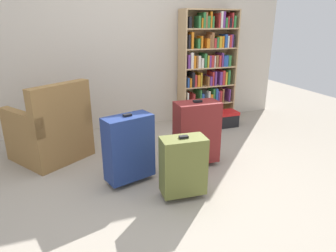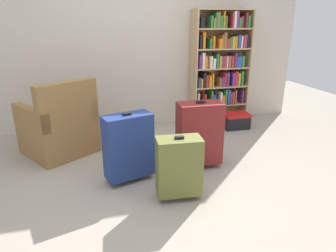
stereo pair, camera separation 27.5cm
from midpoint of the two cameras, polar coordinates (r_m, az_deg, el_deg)
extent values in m
plane|color=#9E9384|center=(2.92, 2.98, -12.01)|extent=(8.89, 8.89, 0.00)
cube|color=beige|center=(4.46, -4.69, 16.55)|extent=(5.08, 0.10, 2.60)
cube|color=tan|center=(4.52, 6.65, 10.61)|extent=(0.02, 0.30, 1.67)
cube|color=tan|center=(4.88, 16.10, 10.64)|extent=(0.02, 0.30, 1.67)
cube|color=tan|center=(4.81, 10.83, 10.93)|extent=(0.86, 0.02, 1.67)
cube|color=tan|center=(4.87, 10.91, 1.02)|extent=(0.82, 0.28, 0.02)
cube|color=tan|center=(4.79, 11.12, 4.18)|extent=(0.82, 0.28, 0.02)
cube|color=tan|center=(4.73, 11.34, 7.44)|extent=(0.82, 0.28, 0.02)
cube|color=tan|center=(4.68, 11.56, 10.78)|extent=(0.82, 0.28, 0.02)
cube|color=tan|center=(4.65, 11.80, 14.18)|extent=(0.82, 0.28, 0.02)
cube|color=tan|center=(4.63, 12.05, 17.61)|extent=(0.82, 0.28, 0.02)
cube|color=tan|center=(4.63, 12.29, 20.81)|extent=(0.82, 0.28, 0.02)
cube|color=silver|center=(4.60, 7.12, 5.19)|extent=(0.02, 0.24, 0.20)
cube|color=#B22D2D|center=(4.64, 8.34, 5.09)|extent=(0.03, 0.23, 0.18)
cube|color=#2D7238|center=(4.68, 9.55, 5.48)|extent=(0.02, 0.25, 0.22)
cube|color=#264C99|center=(4.68, 10.09, 5.06)|extent=(0.04, 0.20, 0.16)
cube|color=silver|center=(4.74, 11.21, 5.34)|extent=(0.03, 0.23, 0.20)
cube|color=orange|center=(4.77, 11.60, 5.08)|extent=(0.04, 0.24, 0.14)
cube|color=#2D7238|center=(4.76, 12.15, 5.55)|extent=(0.03, 0.21, 0.23)
cube|color=#264C99|center=(4.79, 12.66, 5.56)|extent=(0.04, 0.22, 0.22)
cube|color=#66337F|center=(4.81, 13.02, 5.37)|extent=(0.02, 0.23, 0.19)
cube|color=#B22D2D|center=(4.81, 13.47, 5.36)|extent=(0.03, 0.20, 0.19)
cube|color=brown|center=(4.83, 13.91, 5.51)|extent=(0.02, 0.19, 0.21)
cube|color=#66337F|center=(4.90, 14.98, 5.56)|extent=(0.02, 0.24, 0.20)
cube|color=#264C99|center=(4.53, 7.37, 8.21)|extent=(0.03, 0.20, 0.14)
cube|color=orange|center=(4.54, 7.83, 8.17)|extent=(0.03, 0.20, 0.14)
cube|color=black|center=(4.55, 8.34, 8.70)|extent=(0.04, 0.20, 0.22)
cube|color=#B22D2D|center=(4.59, 8.72, 8.49)|extent=(0.03, 0.23, 0.18)
cube|color=orange|center=(4.58, 9.43, 8.42)|extent=(0.04, 0.18, 0.17)
cube|color=gold|center=(4.62, 9.75, 8.69)|extent=(0.02, 0.24, 0.20)
cube|color=brown|center=(4.65, 11.30, 8.24)|extent=(0.03, 0.17, 0.14)
cube|color=#66337F|center=(4.70, 11.56, 8.36)|extent=(0.04, 0.25, 0.14)
cube|color=#B22D2D|center=(4.69, 12.11, 8.71)|extent=(0.02, 0.21, 0.21)
cube|color=#66337F|center=(4.73, 12.43, 8.79)|extent=(0.03, 0.25, 0.21)
cube|color=#66337F|center=(4.73, 13.64, 8.65)|extent=(0.04, 0.17, 0.20)
cube|color=#B22D2D|center=(4.79, 13.93, 8.87)|extent=(0.04, 0.25, 0.22)
cube|color=gold|center=(4.79, 14.55, 8.66)|extent=(0.03, 0.20, 0.19)
cube|color=#2D7238|center=(4.81, 15.07, 8.82)|extent=(0.04, 0.20, 0.22)
cube|color=#66337F|center=(4.47, 7.62, 12.01)|extent=(0.03, 0.18, 0.19)
cube|color=silver|center=(4.52, 8.05, 12.26)|extent=(0.04, 0.25, 0.23)
cube|color=orange|center=(4.51, 8.70, 11.91)|extent=(0.04, 0.19, 0.18)
cube|color=brown|center=(4.55, 9.06, 11.94)|extent=(0.02, 0.24, 0.18)
cube|color=silver|center=(4.55, 9.57, 11.91)|extent=(0.04, 0.20, 0.18)
cube|color=silver|center=(4.56, 10.17, 11.67)|extent=(0.04, 0.19, 0.14)
cube|color=#2D7238|center=(4.59, 10.71, 12.10)|extent=(0.03, 0.22, 0.20)
cube|color=gold|center=(4.59, 11.30, 11.87)|extent=(0.03, 0.17, 0.17)
cube|color=#66337F|center=(4.61, 11.66, 11.85)|extent=(0.03, 0.18, 0.17)
cube|color=#B22D2D|center=(4.64, 12.05, 11.88)|extent=(0.04, 0.20, 0.17)
cube|color=silver|center=(4.65, 12.48, 11.84)|extent=(0.02, 0.19, 0.17)
cube|color=brown|center=(4.67, 12.93, 11.85)|extent=(0.03, 0.19, 0.17)
cube|color=#B22D2D|center=(4.71, 13.34, 11.87)|extent=(0.04, 0.24, 0.17)
cube|color=#66337F|center=(4.73, 13.81, 12.07)|extent=(0.02, 0.24, 0.20)
cube|color=#264C99|center=(4.74, 14.22, 11.79)|extent=(0.03, 0.22, 0.16)
cube|color=#264C99|center=(4.76, 14.58, 11.83)|extent=(0.04, 0.24, 0.16)
cube|color=#2D7238|center=(4.76, 15.33, 11.75)|extent=(0.04, 0.17, 0.16)
cube|color=black|center=(4.48, 7.62, 15.60)|extent=(0.03, 0.25, 0.19)
cube|color=orange|center=(4.49, 8.23, 15.79)|extent=(0.03, 0.23, 0.23)
cube|color=#2D7238|center=(4.53, 9.47, 15.19)|extent=(0.03, 0.23, 0.14)
cube|color=orange|center=(4.52, 10.16, 15.37)|extent=(0.03, 0.17, 0.17)
cube|color=orange|center=(4.57, 11.33, 15.11)|extent=(0.04, 0.18, 0.14)
cube|color=brown|center=(4.58, 11.76, 15.40)|extent=(0.02, 0.19, 0.18)
cube|color=brown|center=(4.60, 12.17, 15.60)|extent=(0.04, 0.20, 0.22)
cube|color=#B22D2D|center=(4.64, 12.50, 15.09)|extent=(0.03, 0.24, 0.14)
cube|color=#2D7238|center=(4.65, 13.05, 15.15)|extent=(0.03, 0.22, 0.15)
cube|color=gold|center=(4.67, 13.58, 15.20)|extent=(0.04, 0.21, 0.16)
cube|color=orange|center=(4.67, 14.16, 15.17)|extent=(0.03, 0.17, 0.16)
cube|color=#264C99|center=(4.70, 14.65, 15.30)|extent=(0.04, 0.20, 0.19)
cube|color=silver|center=(4.73, 14.97, 15.18)|extent=(0.02, 0.23, 0.17)
cube|color=#B22D2D|center=(4.74, 15.46, 15.22)|extent=(0.03, 0.21, 0.18)
cube|color=#66337F|center=(4.78, 15.65, 15.27)|extent=(0.02, 0.25, 0.19)
cube|color=black|center=(4.78, 16.06, 15.18)|extent=(0.02, 0.22, 0.18)
cube|color=black|center=(4.45, 7.94, 18.89)|extent=(0.04, 0.20, 0.15)
cube|color=#2D7238|center=(4.49, 9.84, 18.87)|extent=(0.03, 0.17, 0.16)
cube|color=orange|center=(4.51, 10.28, 18.66)|extent=(0.02, 0.19, 0.13)
cube|color=#2D7238|center=(4.54, 10.62, 19.12)|extent=(0.03, 0.22, 0.21)
cube|color=brown|center=(4.55, 11.05, 19.11)|extent=(0.03, 0.20, 0.21)
cube|color=#2D7238|center=(4.56, 11.46, 18.77)|extent=(0.04, 0.20, 0.16)
cube|color=orange|center=(4.58, 11.98, 19.10)|extent=(0.02, 0.20, 0.22)
cube|color=#2D7238|center=(4.60, 12.22, 18.71)|extent=(0.03, 0.23, 0.16)
cube|color=#B22D2D|center=(4.63, 13.59, 18.86)|extent=(0.02, 0.18, 0.20)
cube|color=silver|center=(4.67, 13.79, 19.02)|extent=(0.03, 0.24, 0.23)
cube|color=#66337F|center=(4.68, 14.25, 18.96)|extent=(0.03, 0.23, 0.22)
cube|color=#2D7238|center=(4.68, 14.86, 18.40)|extent=(0.03, 0.17, 0.14)
cube|color=#B22D2D|center=(4.72, 15.04, 18.50)|extent=(0.02, 0.24, 0.16)
cube|color=black|center=(4.71, 15.59, 18.32)|extent=(0.03, 0.18, 0.14)
cube|color=#B22D2D|center=(4.75, 15.83, 18.74)|extent=(0.02, 0.24, 0.21)
cube|color=#2D7238|center=(4.75, 16.40, 18.44)|extent=(0.03, 0.18, 0.17)
cube|color=olive|center=(3.80, -18.08, -1.92)|extent=(0.97, 0.97, 0.40)
cube|color=tan|center=(3.72, -18.46, 1.53)|extent=(0.74, 0.76, 0.08)
cube|color=olive|center=(3.42, -16.36, 3.90)|extent=(0.65, 0.49, 0.50)
cube|color=olive|center=(3.85, -14.74, 3.57)|extent=(0.47, 0.64, 0.22)
cube|color=olive|center=(3.57, -22.70, 1.45)|extent=(0.47, 0.64, 0.22)
cylinder|color=red|center=(3.66, -8.39, -4.52)|extent=(0.08, 0.08, 0.10)
torus|color=red|center=(3.66, -7.58, -4.38)|extent=(0.06, 0.01, 0.06)
cube|color=black|center=(4.59, 14.43, 0.80)|extent=(0.36, 0.24, 0.20)
cube|color=red|center=(4.56, 14.54, 2.06)|extent=(0.37, 0.25, 0.04)
cube|color=maroon|center=(3.23, 8.39, -1.39)|extent=(0.47, 0.26, 0.66)
cube|color=black|center=(3.13, 8.70, 4.48)|extent=(0.09, 0.05, 0.02)
cylinder|color=black|center=(3.32, 5.46, -7.41)|extent=(0.05, 0.05, 0.05)
cylinder|color=black|center=(3.43, 10.64, -6.73)|extent=(0.05, 0.05, 0.05)
cube|color=brown|center=(2.66, 5.06, -7.67)|extent=(0.40, 0.24, 0.52)
cube|color=black|center=(2.55, 5.24, -2.23)|extent=(0.08, 0.05, 0.02)
cylinder|color=black|center=(2.77, 2.08, -13.19)|extent=(0.05, 0.05, 0.05)
cylinder|color=black|center=(2.84, 7.61, -12.55)|extent=(0.05, 0.05, 0.05)
cube|color=navy|center=(2.93, -4.86, -3.86)|extent=(0.51, 0.34, 0.63)
cube|color=black|center=(2.81, -5.05, 2.26)|extent=(0.09, 0.06, 0.02)
cylinder|color=black|center=(3.02, -7.48, -10.43)|extent=(0.06, 0.06, 0.05)
cylinder|color=black|center=(3.14, -2.00, -8.99)|extent=(0.06, 0.06, 0.05)
camera|label=1|loc=(0.14, -87.30, 0.95)|focal=32.12mm
camera|label=2|loc=(0.14, 92.70, -0.95)|focal=32.12mm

